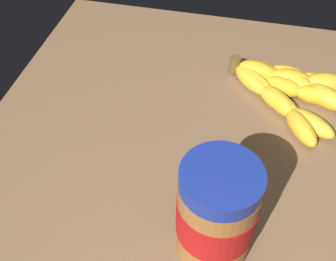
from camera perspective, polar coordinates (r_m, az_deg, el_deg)
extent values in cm
cube|color=brown|center=(64.79, 2.52, -4.48)|extent=(78.74, 66.66, 4.30)
ellipsoid|color=gold|center=(74.48, 11.39, 6.76)|extent=(7.95, 7.89, 2.98)
ellipsoid|color=gold|center=(71.37, 14.92, 3.88)|extent=(7.53, 8.23, 2.98)
ellipsoid|color=gold|center=(69.19, 19.06, 0.97)|extent=(7.04, 8.49, 2.98)
ellipsoid|color=gold|center=(74.70, 11.62, 6.90)|extent=(7.64, 8.21, 3.06)
ellipsoid|color=gold|center=(71.41, 14.92, 3.95)|extent=(8.26, 7.57, 3.06)
ellipsoid|color=gold|center=(67.95, 17.79, 0.42)|extent=(8.62, 6.71, 3.06)
ellipsoid|color=gold|center=(75.56, 11.79, 7.45)|extent=(5.98, 7.52, 3.17)
ellipsoid|color=gold|center=(74.30, 15.52, 5.83)|extent=(4.93, 7.44, 3.17)
ellipsoid|color=gold|center=(74.27, 19.55, 4.63)|extent=(3.68, 7.05, 3.17)
ellipsoid|color=gold|center=(76.01, 12.23, 7.90)|extent=(5.54, 7.97, 3.71)
ellipsoid|color=gold|center=(75.66, 16.44, 6.71)|extent=(4.13, 7.45, 3.71)
ellipsoid|color=gold|center=(76.72, 20.67, 6.06)|extent=(4.79, 7.73, 3.71)
ellipsoid|color=gold|center=(76.38, 12.42, 7.96)|extent=(4.80, 8.14, 3.45)
ellipsoid|color=gold|center=(75.51, 16.72, 6.41)|extent=(5.99, 8.36, 3.45)
ellipsoid|color=gold|center=(74.24, 20.79, 4.33)|extent=(6.96, 8.30, 3.45)
ellipsoid|color=gold|center=(77.21, 12.21, 8.28)|extent=(3.12, 6.68, 3.03)
ellipsoid|color=gold|center=(77.29, 16.08, 7.45)|extent=(3.95, 7.00, 3.03)
ellipsoid|color=gold|center=(77.07, 19.84, 6.22)|extent=(4.86, 7.24, 3.03)
cylinder|color=brown|center=(76.97, 9.15, 8.94)|extent=(2.00, 2.00, 3.00)
cylinder|color=#9E602D|center=(49.65, 6.56, -11.75)|extent=(9.11, 9.11, 12.49)
cylinder|color=#B71414|center=(49.12, 6.62, -11.37)|extent=(9.29, 9.29, 5.62)
cylinder|color=navy|center=(43.60, 7.37, -6.71)|extent=(9.01, 9.01, 2.16)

